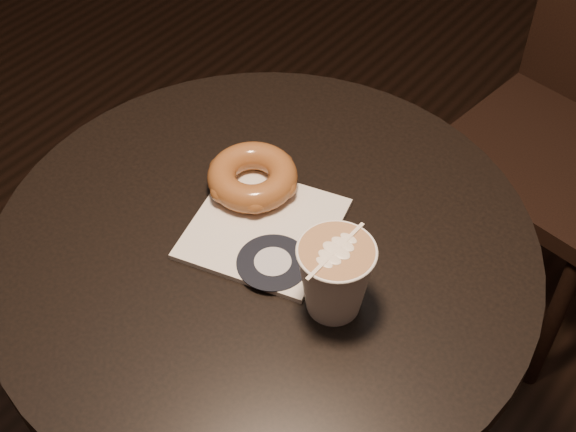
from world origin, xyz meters
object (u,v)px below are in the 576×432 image
at_px(latte_cup, 335,278).
at_px(doughnut, 252,177).
at_px(pastry_bag, 263,228).
at_px(cafe_table, 267,332).

bearing_deg(latte_cup, doughnut, 157.12).
bearing_deg(latte_cup, pastry_bag, 164.90).
bearing_deg(doughnut, latte_cup, -22.88).
distance_m(pastry_bag, latte_cup, 0.15).
xyz_separation_m(doughnut, latte_cup, (0.20, -0.08, 0.02)).
height_order(pastry_bag, doughnut, doughnut).
xyz_separation_m(cafe_table, latte_cup, (0.13, -0.02, 0.25)).
distance_m(cafe_table, latte_cup, 0.28).
bearing_deg(cafe_table, doughnut, 139.18).
relative_size(doughnut, latte_cup, 1.19).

